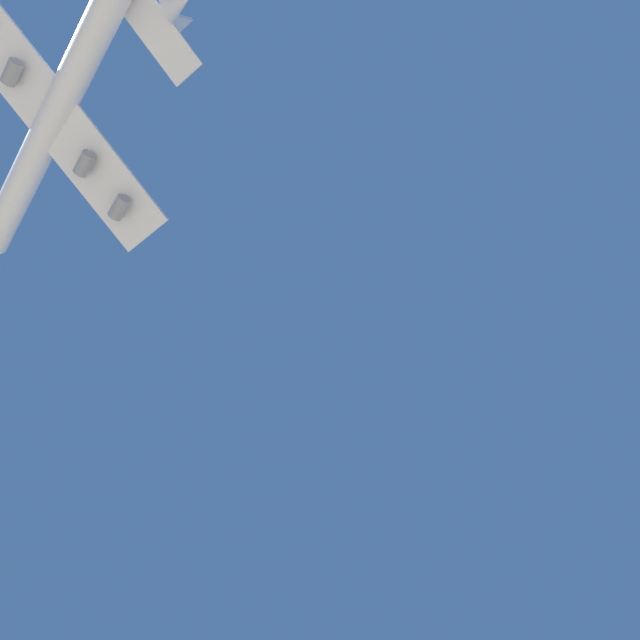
% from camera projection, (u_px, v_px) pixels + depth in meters
% --- Properties ---
extents(carrier_jet, '(64.31, 58.27, 23.68)m').
position_uv_depth(carrier_jet, '(55.00, 120.00, 135.92)').
color(carrier_jet, white).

